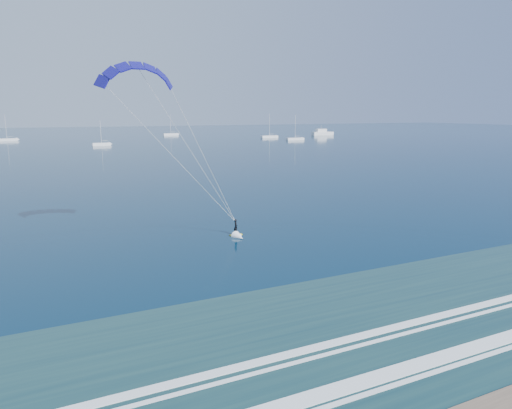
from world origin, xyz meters
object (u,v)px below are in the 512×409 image
object	(u,v)px
kitesurfer_rig	(188,147)
sailboat_2	(7,140)
motor_yacht	(322,133)
sailboat_3	(102,144)
sailboat_4	(171,134)
sailboat_6	(295,139)
sailboat_5	(269,136)

from	to	relation	value
kitesurfer_rig	sailboat_2	world-z (taller)	kitesurfer_rig
motor_yacht	sailboat_3	world-z (taller)	sailboat_3
motor_yacht	sailboat_2	world-z (taller)	sailboat_2
motor_yacht	sailboat_4	distance (m)	90.85
sailboat_3	sailboat_4	size ratio (longest dim) A/B	0.84
sailboat_3	sailboat_6	world-z (taller)	sailboat_6
sailboat_2	sailboat_3	bearing A→B (deg)	-54.83
motor_yacht	sailboat_2	distance (m)	169.38
sailboat_2	sailboat_6	xyz separation A→B (m)	(128.85, -54.03, -0.00)
sailboat_2	sailboat_5	world-z (taller)	sailboat_5
sailboat_2	sailboat_6	world-z (taller)	sailboat_2
sailboat_2	sailboat_3	xyz separation A→B (m)	(37.19, -52.79, -0.01)
kitesurfer_rig	sailboat_2	size ratio (longest dim) A/B	1.53
sailboat_3	sailboat_6	size ratio (longest dim) A/B	0.82
sailboat_4	sailboat_6	world-z (taller)	sailboat_6
sailboat_3	sailboat_6	bearing A→B (deg)	-0.77
sailboat_5	sailboat_6	size ratio (longest dim) A/B	1.03
sailboat_4	sailboat_6	size ratio (longest dim) A/B	0.97
sailboat_2	kitesurfer_rig	bearing A→B (deg)	-82.43
sailboat_2	sailboat_4	xyz separation A→B (m)	(85.53, 19.05, -0.00)
sailboat_6	sailboat_4	bearing A→B (deg)	120.66
sailboat_2	sailboat_6	size ratio (longest dim) A/B	1.01
sailboat_2	sailboat_3	world-z (taller)	sailboat_2
sailboat_3	sailboat_4	xyz separation A→B (m)	(48.33, 71.84, 0.01)
sailboat_4	sailboat_6	distance (m)	84.96
motor_yacht	sailboat_6	distance (m)	53.39
kitesurfer_rig	motor_yacht	bearing A→B (deg)	53.24
sailboat_4	sailboat_2	bearing A→B (deg)	-167.44
kitesurfer_rig	sailboat_6	size ratio (longest dim) A/B	1.55
motor_yacht	sailboat_6	xyz separation A→B (m)	(-39.54, -35.86, -0.81)
kitesurfer_rig	sailboat_4	world-z (taller)	kitesurfer_rig
kitesurfer_rig	motor_yacht	xyz separation A→B (m)	(140.90, 188.63, -8.75)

